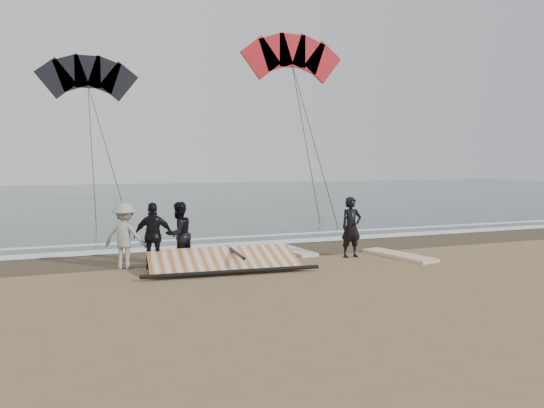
{
  "coord_description": "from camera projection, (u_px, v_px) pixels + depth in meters",
  "views": [
    {
      "loc": [
        -6.83,
        -11.06,
        2.78
      ],
      "look_at": [
        -1.35,
        3.0,
        1.6
      ],
      "focal_mm": 35.0,
      "sensor_mm": 36.0,
      "label": 1
    }
  ],
  "objects": [
    {
      "name": "foam_near",
      "position": [
        278.0,
        242.0,
        18.44
      ],
      "size": [
        120.0,
        0.9,
        0.01
      ],
      "primitive_type": "cube",
      "color": "white",
      "rests_on": "sea"
    },
    {
      "name": "wet_sand",
      "position": [
        294.0,
        249.0,
        17.14
      ],
      "size": [
        120.0,
        2.8,
        0.01
      ],
      "primitive_type": "cube",
      "color": "#4C3D2B",
      "rests_on": "ground"
    },
    {
      "name": "board_cream",
      "position": [
        292.0,
        250.0,
        16.55
      ],
      "size": [
        0.81,
        2.22,
        0.09
      ],
      "primitive_type": "cube",
      "rotation": [
        0.0,
        0.0,
        0.11
      ],
      "color": "silver",
      "rests_on": "ground"
    },
    {
      "name": "board_white",
      "position": [
        399.0,
        255.0,
        15.63
      ],
      "size": [
        1.16,
        2.54,
        0.1
      ],
      "primitive_type": "cube",
      "rotation": [
        0.0,
        0.0,
        0.2
      ],
      "color": "white",
      "rests_on": "ground"
    },
    {
      "name": "kite_dark",
      "position": [
        88.0,
        80.0,
        32.98
      ],
      "size": [
        6.74,
        6.29,
        14.53
      ],
      "color": "black",
      "rests_on": "ground"
    },
    {
      "name": "sea",
      "position": [
        155.0,
        196.0,
        43.61
      ],
      "size": [
        120.0,
        54.0,
        0.02
      ],
      "primitive_type": "cube",
      "color": "#233838",
      "rests_on": "ground"
    },
    {
      "name": "ground",
      "position": [
        368.0,
        276.0,
        12.96
      ],
      "size": [
        120.0,
        120.0,
        0.0
      ],
      "primitive_type": "plane",
      "color": "#8C704C",
      "rests_on": "ground"
    },
    {
      "name": "foam_far",
      "position": [
        261.0,
        236.0,
        20.02
      ],
      "size": [
        120.0,
        0.45,
        0.01
      ],
      "primitive_type": "cube",
      "color": "white",
      "rests_on": "sea"
    },
    {
      "name": "trio_cluster",
      "position": [
        150.0,
        235.0,
        13.98
      ],
      "size": [
        2.57,
        1.15,
        1.75
      ],
      "color": "black",
      "rests_on": "ground"
    },
    {
      "name": "sail_rig",
      "position": [
        220.0,
        262.0,
        13.82
      ],
      "size": [
        4.46,
        2.03,
        0.5
      ],
      "color": "black",
      "rests_on": "ground"
    },
    {
      "name": "man_main",
      "position": [
        351.0,
        227.0,
        15.55
      ],
      "size": [
        0.66,
        0.44,
        1.78
      ],
      "primitive_type": "imported",
      "rotation": [
        0.0,
        0.0,
        0.02
      ],
      "color": "black",
      "rests_on": "ground"
    },
    {
      "name": "kite_red",
      "position": [
        292.0,
        60.0,
        32.4
      ],
      "size": [
        7.43,
        5.18,
        13.57
      ],
      "color": "red",
      "rests_on": "ground"
    }
  ]
}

